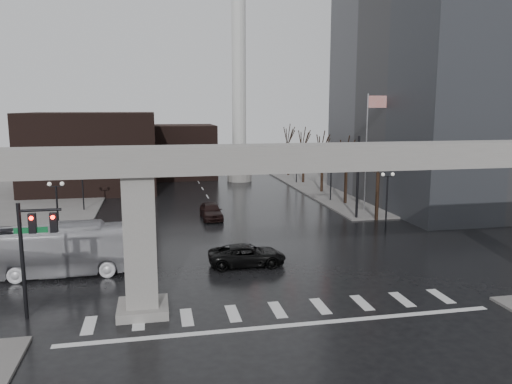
% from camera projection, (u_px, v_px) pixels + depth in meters
% --- Properties ---
extents(ground, '(160.00, 160.00, 0.00)m').
position_uv_depth(ground, '(273.00, 303.00, 27.49)').
color(ground, black).
rests_on(ground, ground).
extents(sidewalk_ne, '(28.00, 36.00, 0.15)m').
position_uv_depth(sidewalk_ne, '(398.00, 187.00, 67.40)').
color(sidewalk_ne, slate).
rests_on(sidewalk_ne, ground).
extents(elevated_guideway, '(48.00, 2.60, 8.70)m').
position_uv_depth(elevated_guideway, '(297.00, 179.00, 26.59)').
color(elevated_guideway, gray).
rests_on(elevated_guideway, ground).
extents(office_tower, '(22.00, 26.00, 42.00)m').
position_uv_depth(office_tower, '(467.00, 12.00, 54.64)').
color(office_tower, '#57575B').
rests_on(office_tower, ground).
extents(building_far_left, '(16.00, 14.00, 10.00)m').
position_uv_depth(building_far_left, '(92.00, 152.00, 64.45)').
color(building_far_left, black).
rests_on(building_far_left, ground).
extents(building_far_mid, '(10.00, 10.00, 8.00)m').
position_uv_depth(building_far_mid, '(182.00, 151.00, 76.65)').
color(building_far_mid, black).
rests_on(building_far_mid, ground).
extents(smokestack, '(3.60, 3.60, 30.00)m').
position_uv_depth(smokestack, '(239.00, 88.00, 70.88)').
color(smokestack, silver).
rests_on(smokestack, ground).
extents(signal_mast_arm, '(12.12, 0.43, 8.00)m').
position_uv_depth(signal_mast_arm, '(320.00, 160.00, 46.46)').
color(signal_mast_arm, black).
rests_on(signal_mast_arm, ground).
extents(signal_left_pole, '(2.30, 0.30, 6.00)m').
position_uv_depth(signal_left_pole, '(33.00, 241.00, 24.87)').
color(signal_left_pole, black).
rests_on(signal_left_pole, ground).
extents(flagpole_assembly, '(2.06, 0.12, 12.00)m').
position_uv_depth(flagpole_assembly, '(369.00, 138.00, 50.51)').
color(flagpole_assembly, silver).
rests_on(flagpole_assembly, ground).
extents(lamp_right_0, '(1.22, 0.32, 5.11)m').
position_uv_depth(lamp_right_0, '(387.00, 191.00, 43.11)').
color(lamp_right_0, black).
rests_on(lamp_right_0, ground).
extents(lamp_right_1, '(1.22, 0.32, 5.11)m').
position_uv_depth(lamp_right_1, '(331.00, 171.00, 56.63)').
color(lamp_right_1, black).
rests_on(lamp_right_1, ground).
extents(lamp_right_2, '(1.22, 0.32, 5.11)m').
position_uv_depth(lamp_right_2, '(297.00, 159.00, 70.15)').
color(lamp_right_2, black).
rests_on(lamp_right_2, ground).
extents(lamp_left_0, '(1.22, 0.32, 5.11)m').
position_uv_depth(lamp_left_0, '(57.00, 203.00, 37.76)').
color(lamp_left_0, black).
rests_on(lamp_left_0, ground).
extents(lamp_left_1, '(1.22, 0.32, 5.11)m').
position_uv_depth(lamp_left_1, '(82.00, 178.00, 51.28)').
color(lamp_left_1, black).
rests_on(lamp_left_1, ground).
extents(lamp_left_2, '(1.22, 0.32, 5.11)m').
position_uv_depth(lamp_left_2, '(97.00, 163.00, 64.80)').
color(lamp_left_2, black).
rests_on(lamp_left_2, ground).
extents(tree_right_0, '(1.09, 1.58, 7.50)m').
position_uv_depth(tree_right_0, '(378.00, 191.00, 47.31)').
color(tree_right_0, black).
rests_on(tree_right_0, ground).
extents(tree_right_1, '(1.09, 1.61, 7.67)m').
position_uv_depth(tree_right_1, '(346.00, 179.00, 55.02)').
color(tree_right_1, black).
rests_on(tree_right_1, ground).
extents(tree_right_2, '(1.10, 1.63, 7.85)m').
position_uv_depth(tree_right_2, '(322.00, 170.00, 62.74)').
color(tree_right_2, black).
rests_on(tree_right_2, ground).
extents(tree_right_3, '(1.11, 1.66, 8.02)m').
position_uv_depth(tree_right_3, '(304.00, 162.00, 70.45)').
color(tree_right_3, black).
rests_on(tree_right_3, ground).
extents(tree_right_4, '(1.12, 1.69, 8.19)m').
position_uv_depth(tree_right_4, '(289.00, 157.00, 78.17)').
color(tree_right_4, black).
rests_on(tree_right_4, ground).
extents(pickup_truck, '(5.30, 2.54, 1.46)m').
position_uv_depth(pickup_truck, '(247.00, 255.00, 33.84)').
color(pickup_truck, black).
rests_on(pickup_truck, ground).
extents(city_bus, '(11.83, 2.79, 3.29)m').
position_uv_depth(city_bus, '(58.00, 250.00, 31.85)').
color(city_bus, silver).
rests_on(city_bus, ground).
extents(far_car, '(2.00, 4.77, 1.61)m').
position_uv_depth(far_car, '(211.00, 211.00, 47.98)').
color(far_car, black).
rests_on(far_car, ground).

